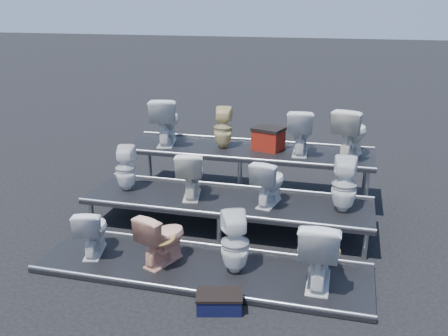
% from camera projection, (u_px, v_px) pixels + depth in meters
% --- Properties ---
extents(ground, '(80.00, 80.00, 0.00)m').
position_uv_depth(ground, '(227.00, 228.00, 7.50)').
color(ground, black).
rests_on(ground, ground).
extents(tier_front, '(4.20, 1.20, 0.06)m').
position_uv_depth(tier_front, '(202.00, 269.00, 6.30)').
color(tier_front, black).
rests_on(tier_front, ground).
extents(tier_mid, '(4.20, 1.20, 0.46)m').
position_uv_depth(tier_mid, '(227.00, 214.00, 7.42)').
color(tier_mid, black).
rests_on(tier_mid, ground).
extents(tier_back, '(4.20, 1.20, 0.86)m').
position_uv_depth(tier_back, '(246.00, 173.00, 8.55)').
color(tier_back, black).
rests_on(tier_back, ground).
extents(toilet_0, '(0.50, 0.70, 0.65)m').
position_uv_depth(toilet_0, '(93.00, 230.00, 6.54)').
color(toilet_0, white).
rests_on(toilet_0, tier_front).
extents(toilet_1, '(0.61, 0.77, 0.69)m').
position_uv_depth(toilet_1, '(162.00, 237.00, 6.30)').
color(toilet_1, '#E9A889').
rests_on(toilet_1, tier_front).
extents(toilet_2, '(0.46, 0.46, 0.77)m').
position_uv_depth(toilet_2, '(235.00, 243.00, 6.06)').
color(toilet_2, white).
rests_on(toilet_2, tier_front).
extents(toilet_3, '(0.48, 0.83, 0.84)m').
position_uv_depth(toilet_3, '(319.00, 250.00, 5.81)').
color(toilet_3, white).
rests_on(toilet_3, tier_front).
extents(toilet_4, '(0.37, 0.38, 0.69)m').
position_uv_depth(toilet_4, '(126.00, 168.00, 7.62)').
color(toilet_4, white).
rests_on(toilet_4, tier_mid).
extents(toilet_5, '(0.54, 0.77, 0.72)m').
position_uv_depth(toilet_5, '(191.00, 173.00, 7.37)').
color(toilet_5, white).
rests_on(toilet_5, tier_mid).
extents(toilet_6, '(0.50, 0.72, 0.67)m').
position_uv_depth(toilet_6, '(269.00, 182.00, 7.10)').
color(toilet_6, white).
rests_on(toilet_6, tier_mid).
extents(toilet_7, '(0.35, 0.36, 0.77)m').
position_uv_depth(toilet_7, '(344.00, 185.00, 6.83)').
color(toilet_7, white).
rests_on(toilet_7, tier_mid).
extents(toilet_8, '(0.61, 0.88, 0.82)m').
position_uv_depth(toilet_8, '(166.00, 121.00, 8.62)').
color(toilet_8, white).
rests_on(toilet_8, tier_back).
extents(toilet_9, '(0.35, 0.36, 0.69)m').
position_uv_depth(toilet_9, '(223.00, 128.00, 8.40)').
color(toilet_9, '#D9C885').
rests_on(toilet_9, tier_back).
extents(toilet_10, '(0.46, 0.75, 0.74)m').
position_uv_depth(toilet_10, '(301.00, 131.00, 8.08)').
color(toilet_10, white).
rests_on(toilet_10, tier_back).
extents(toilet_11, '(0.65, 0.88, 0.81)m').
position_uv_depth(toilet_11, '(351.00, 132.00, 7.88)').
color(toilet_11, white).
rests_on(toilet_11, tier_back).
extents(red_crate, '(0.55, 0.49, 0.33)m').
position_uv_depth(red_crate, '(268.00, 140.00, 8.34)').
color(red_crate, maroon).
rests_on(red_crate, tier_back).
extents(step_stool, '(0.55, 0.41, 0.18)m').
position_uv_depth(step_stool, '(219.00, 303.00, 5.49)').
color(step_stool, black).
rests_on(step_stool, ground).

